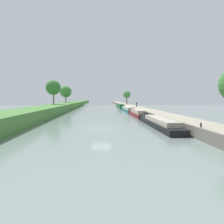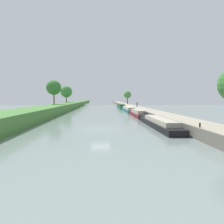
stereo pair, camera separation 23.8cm
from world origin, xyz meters
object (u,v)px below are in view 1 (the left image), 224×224
narrowboat_maroon (137,113)px  narrowboat_green (120,106)px  narrowboat_teal (127,109)px  person_walking (137,104)px  narrowboat_black (157,122)px  mooring_bollard_far (123,104)px  mooring_bollard_near (201,125)px

narrowboat_maroon → narrowboat_green: size_ratio=0.77×
narrowboat_teal → person_walking: 4.48m
narrowboat_teal → narrowboat_black: bearing=-90.2°
narrowboat_teal → narrowboat_green: (-0.26, 18.04, 0.06)m
narrowboat_black → narrowboat_green: bearing=90.2°
narrowboat_black → narrowboat_green: (-0.17, 48.60, 0.12)m
narrowboat_maroon → person_walking: size_ratio=7.72×
person_walking → mooring_bollard_far: person_walking is taller
narrowboat_green → narrowboat_teal: bearing=-89.2°
narrowboat_teal → mooring_bollard_near: size_ratio=38.12×
narrowboat_teal → mooring_bollard_far: (1.76, 25.61, 0.77)m
narrowboat_green → person_walking: 15.96m
mooring_bollard_far → narrowboat_green: bearing=-105.0°
narrowboat_black → mooring_bollard_far: bearing=88.1°
narrowboat_black → narrowboat_maroon: size_ratio=1.23×
person_walking → mooring_bollard_far: (-1.63, 23.05, -0.65)m
person_walking → mooring_bollard_near: size_ratio=3.69×
person_walking → mooring_bollard_far: size_ratio=3.69×
person_walking → mooring_bollard_near: bearing=-92.2°
narrowboat_teal → narrowboat_green: 18.04m
narrowboat_maroon → mooring_bollard_near: mooring_bollard_near is taller
narrowboat_green → mooring_bollard_near: narrowboat_green is taller
narrowboat_black → person_walking: (3.48, 33.12, 1.48)m
person_walking → mooring_bollard_far: bearing=94.0°
narrowboat_teal → mooring_bollard_near: (1.76, -39.24, 0.77)m
mooring_bollard_near → mooring_bollard_far: (0.00, 64.85, 0.00)m
person_walking → narrowboat_green: bearing=103.3°
narrowboat_black → narrowboat_green: narrowboat_green is taller
narrowboat_green → narrowboat_black: bearing=-89.8°
narrowboat_teal → person_walking: bearing=37.1°
narrowboat_teal → mooring_bollard_far: size_ratio=38.12×
mooring_bollard_near → narrowboat_maroon: bearing=94.4°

